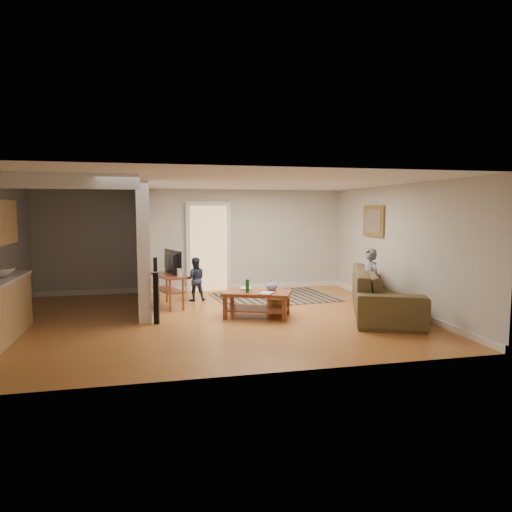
{
  "coord_description": "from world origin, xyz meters",
  "views": [
    {
      "loc": [
        -1.04,
        -8.24,
        1.98
      ],
      "look_at": [
        0.92,
        0.37,
        1.1
      ],
      "focal_mm": 32.0,
      "sensor_mm": 36.0,
      "label": 1
    }
  ],
  "objects_px": {
    "sofa": "(384,313)",
    "coffee_table": "(258,297)",
    "tv_console": "(169,277)",
    "child": "(369,314)",
    "speaker_left": "(156,298)",
    "toy_basket": "(277,304)",
    "speaker_right": "(155,276)",
    "toddler": "(195,301)"
  },
  "relations": [
    {
      "from": "sofa",
      "to": "child",
      "type": "distance_m",
      "value": 0.31
    },
    {
      "from": "speaker_left",
      "to": "speaker_right",
      "type": "relative_size",
      "value": 1.03
    },
    {
      "from": "toddler",
      "to": "sofa",
      "type": "bearing_deg",
      "value": 150.46
    },
    {
      "from": "sofa",
      "to": "speaker_left",
      "type": "height_order",
      "value": "speaker_left"
    },
    {
      "from": "coffee_table",
      "to": "speaker_left",
      "type": "distance_m",
      "value": 1.86
    },
    {
      "from": "sofa",
      "to": "coffee_table",
      "type": "xyz_separation_m",
      "value": [
        -2.44,
        0.28,
        0.38
      ]
    },
    {
      "from": "toddler",
      "to": "tv_console",
      "type": "bearing_deg",
      "value": 44.24
    },
    {
      "from": "toy_basket",
      "to": "toddler",
      "type": "xyz_separation_m",
      "value": [
        -1.48,
        1.45,
        -0.16
      ]
    },
    {
      "from": "coffee_table",
      "to": "toy_basket",
      "type": "relative_size",
      "value": 3.27
    },
    {
      "from": "toy_basket",
      "to": "tv_console",
      "type": "bearing_deg",
      "value": 156.2
    },
    {
      "from": "coffee_table",
      "to": "speaker_right",
      "type": "xyz_separation_m",
      "value": [
        -1.86,
        2.77,
        0.06
      ]
    },
    {
      "from": "tv_console",
      "to": "child",
      "type": "bearing_deg",
      "value": -39.58
    },
    {
      "from": "tv_console",
      "to": "toy_basket",
      "type": "bearing_deg",
      "value": -41.86
    },
    {
      "from": "toddler",
      "to": "child",
      "type": "bearing_deg",
      "value": 148.85
    },
    {
      "from": "speaker_left",
      "to": "speaker_right",
      "type": "bearing_deg",
      "value": 103.95
    },
    {
      "from": "speaker_right",
      "to": "coffee_table",
      "type": "bearing_deg",
      "value": -60.47
    },
    {
      "from": "coffee_table",
      "to": "speaker_left",
      "type": "bearing_deg",
      "value": -175.96
    },
    {
      "from": "sofa",
      "to": "toddler",
      "type": "relative_size",
      "value": 3.05
    },
    {
      "from": "tv_console",
      "to": "toddler",
      "type": "xyz_separation_m",
      "value": [
        0.58,
        0.54,
        -0.62
      ]
    },
    {
      "from": "speaker_left",
      "to": "toy_basket",
      "type": "distance_m",
      "value": 2.39
    },
    {
      "from": "sofa",
      "to": "coffee_table",
      "type": "distance_m",
      "value": 2.49
    },
    {
      "from": "toy_basket",
      "to": "speaker_right",
      "type": "bearing_deg",
      "value": 133.78
    },
    {
      "from": "child",
      "to": "toddler",
      "type": "relative_size",
      "value": 1.31
    },
    {
      "from": "coffee_table",
      "to": "speaker_left",
      "type": "xyz_separation_m",
      "value": [
        -1.86,
        -0.13,
        0.08
      ]
    },
    {
      "from": "coffee_table",
      "to": "child",
      "type": "height_order",
      "value": "coffee_table"
    },
    {
      "from": "speaker_left",
      "to": "toy_basket",
      "type": "xyz_separation_m",
      "value": [
        2.32,
        0.48,
        -0.3
      ]
    },
    {
      "from": "speaker_left",
      "to": "toy_basket",
      "type": "relative_size",
      "value": 2.1
    },
    {
      "from": "speaker_right",
      "to": "toddler",
      "type": "xyz_separation_m",
      "value": [
        0.84,
        -0.98,
        -0.44
      ]
    },
    {
      "from": "toy_basket",
      "to": "coffee_table",
      "type": "bearing_deg",
      "value": -143.59
    },
    {
      "from": "sofa",
      "to": "child",
      "type": "relative_size",
      "value": 2.33
    },
    {
      "from": "toy_basket",
      "to": "child",
      "type": "relative_size",
      "value": 0.34
    },
    {
      "from": "tv_console",
      "to": "child",
      "type": "relative_size",
      "value": 0.91
    },
    {
      "from": "sofa",
      "to": "toddler",
      "type": "bearing_deg",
      "value": 82.18
    },
    {
      "from": "toy_basket",
      "to": "child",
      "type": "distance_m",
      "value": 1.78
    },
    {
      "from": "coffee_table",
      "to": "tv_console",
      "type": "xyz_separation_m",
      "value": [
        -1.59,
        1.25,
        0.24
      ]
    },
    {
      "from": "tv_console",
      "to": "toy_basket",
      "type": "relative_size",
      "value": 2.65
    },
    {
      "from": "sofa",
      "to": "toy_basket",
      "type": "xyz_separation_m",
      "value": [
        -1.98,
        0.62,
        0.16
      ]
    },
    {
      "from": "speaker_right",
      "to": "toddler",
      "type": "bearing_deg",
      "value": -53.51
    },
    {
      "from": "tv_console",
      "to": "child",
      "type": "xyz_separation_m",
      "value": [
        3.74,
        -1.47,
        -0.62
      ]
    },
    {
      "from": "speaker_right",
      "to": "toy_basket",
      "type": "relative_size",
      "value": 2.03
    },
    {
      "from": "tv_console",
      "to": "child",
      "type": "distance_m",
      "value": 4.06
    },
    {
      "from": "tv_console",
      "to": "sofa",
      "type": "bearing_deg",
      "value": -38.82
    }
  ]
}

